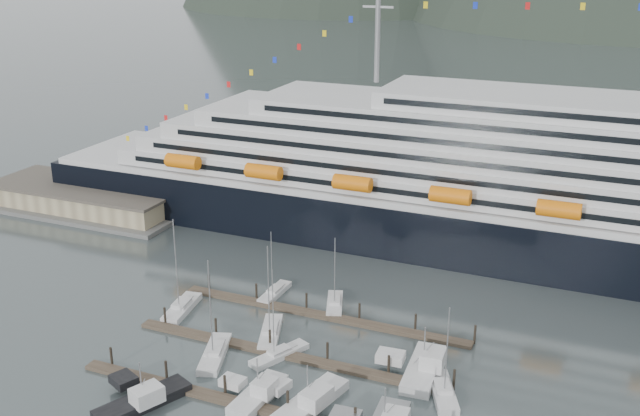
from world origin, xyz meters
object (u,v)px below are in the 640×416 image
Objects in this scene: trawler_e at (422,367)px; sailboat_a at (182,308)px; warehouse at (87,200)px; sailboat_e at (275,293)px; sailboat_b at (271,333)px; trawler_b at (257,393)px; sailboat_c at (215,354)px; sailboat_d at (279,355)px; sailboat_f at (335,304)px; trawler_a at (142,399)px; sailboat_h at (443,392)px; cruise_ship at (584,199)px; trawler_c at (307,402)px.

sailboat_a is at bearing 81.93° from trawler_e.
sailboat_e is (56.89, -22.01, -1.85)m from warehouse.
sailboat_b is (16.60, -1.57, -0.02)m from sailboat_a.
trawler_b is (11.31, -27.95, 0.47)m from sailboat_e.
warehouse is 93.30m from trawler_e.
sailboat_b is 23.82m from trawler_e.
trawler_e is (23.78, -1.33, 0.54)m from sailboat_b.
sailboat_c is at bearing 132.48° from sailboat_b.
warehouse is 56.40m from sailboat_a.
sailboat_c is 9.18m from sailboat_d.
sailboat_f is at bearing -89.26° from sailboat_e.
trawler_a is (-7.00, -22.45, 0.45)m from sailboat_b.
trawler_a is (-34.64, -17.26, 0.46)m from sailboat_h.
trawler_b is (68.20, -49.95, -1.39)m from warehouse.
sailboat_h reaches higher than trawler_e.
sailboat_b is 0.96× the size of sailboat_c.
trawler_b is at bearing 91.22° from sailboat_h.
warehouse is at bearing -172.77° from cruise_ship.
trawler_a is (-46.66, -69.88, -11.15)m from cruise_ship.
sailboat_d is at bearing 155.63° from sailboat_f.
trawler_a is at bearing -123.73° from cruise_ship.
sailboat_f is at bearing -72.36° from sailboat_a.
sailboat_e reaches higher than trawler_c.
sailboat_a is at bearing 135.17° from sailboat_e.
sailboat_h is (44.25, -6.76, -0.03)m from sailboat_a.
sailboat_d is (3.93, -5.08, -0.03)m from sailboat_b.
sailboat_a is 24.51m from sailboat_f.
cruise_ship reaches higher than warehouse.
trawler_e is at bearing 21.02° from sailboat_h.
sailboat_b reaches higher than trawler_a.
sailboat_c is 1.25× the size of sailboat_f.
cruise_ship is at bearing -51.51° from sailboat_e.
trawler_a is at bearing 122.73° from trawler_b.
trawler_a is (-10.93, -17.37, 0.48)m from sailboat_d.
sailboat_a is 1.37× the size of sailboat_e.
sailboat_f is at bearing 5.12° from trawler_a.
cruise_ship is 62.91m from sailboat_b.
sailboat_h is at bearing -120.45° from sailboat_b.
sailboat_h is (-12.02, -52.62, -11.61)m from cruise_ship.
cruise_ship reaches higher than sailboat_f.
sailboat_a is at bearing 96.66° from sailboat_f.
warehouse is 2.99× the size of sailboat_b.
sailboat_a is at bearing 73.50° from trawler_c.
sailboat_c is 1.17× the size of sailboat_h.
sailboat_d reaches higher than trawler_a.
trawler_e is at bearing -26.85° from trawler_c.
sailboat_e is 37.53m from sailboat_h.
cruise_ship is at bearing -59.72° from sailboat_b.
trawler_c is at bearing -33.39° from warehouse.
sailboat_c reaches higher than sailboat_f.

